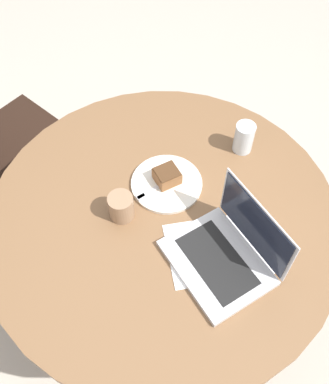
% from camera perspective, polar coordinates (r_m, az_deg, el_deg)
% --- Properties ---
extents(ground_plane, '(12.00, 12.00, 0.00)m').
position_cam_1_polar(ground_plane, '(2.06, -0.15, -13.64)').
color(ground_plane, '#B7AD9E').
extents(dining_table, '(1.11, 1.11, 0.73)m').
position_cam_1_polar(dining_table, '(1.53, -0.20, -5.69)').
color(dining_table, brown).
rests_on(dining_table, ground_plane).
extents(paper_document, '(0.36, 0.29, 0.00)m').
position_cam_1_polar(paper_document, '(1.35, 7.16, -7.09)').
color(paper_document, white).
rests_on(paper_document, dining_table).
extents(plate, '(0.23, 0.23, 0.01)m').
position_cam_1_polar(plate, '(1.46, 0.21, 1.08)').
color(plate, silver).
rests_on(plate, dining_table).
extents(cake_slice, '(0.10, 0.10, 0.05)m').
position_cam_1_polar(cake_slice, '(1.44, 0.35, 2.07)').
color(cake_slice, brown).
rests_on(cake_slice, plate).
extents(fork, '(0.14, 0.13, 0.00)m').
position_cam_1_polar(fork, '(1.44, -1.25, 0.42)').
color(fork, silver).
rests_on(fork, plate).
extents(coffee_glass, '(0.08, 0.08, 0.09)m').
position_cam_1_polar(coffee_glass, '(1.37, -5.53, -1.87)').
color(coffee_glass, '#997556').
rests_on(coffee_glass, dining_table).
extents(water_glass, '(0.07, 0.07, 0.11)m').
position_cam_1_polar(water_glass, '(1.54, 10.05, 6.80)').
color(water_glass, silver).
rests_on(water_glass, dining_table).
extents(laptop, '(0.37, 0.38, 0.21)m').
position_cam_1_polar(laptop, '(1.31, 7.82, -7.74)').
color(laptop, silver).
rests_on(laptop, dining_table).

